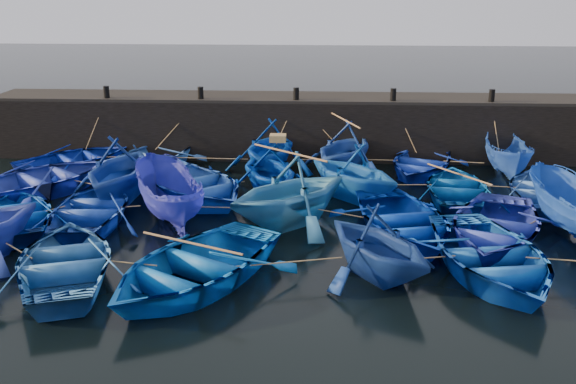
{
  "coord_description": "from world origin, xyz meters",
  "views": [
    {
      "loc": [
        1.06,
        -16.87,
        7.4
      ],
      "look_at": [
        0.0,
        3.2,
        0.7
      ],
      "focal_mm": 40.0,
      "sensor_mm": 36.0,
      "label": 1
    }
  ],
  "objects_px": {
    "boat_13": "(18,213)",
    "wooden_crate": "(278,138)",
    "boat_0": "(75,159)",
    "boat_8": "(192,184)"
  },
  "relations": [
    {
      "from": "boat_0",
      "to": "wooden_crate",
      "type": "bearing_deg",
      "value": -152.91
    },
    {
      "from": "boat_0",
      "to": "boat_8",
      "type": "relative_size",
      "value": 0.84
    },
    {
      "from": "boat_8",
      "to": "wooden_crate",
      "type": "height_order",
      "value": "wooden_crate"
    },
    {
      "from": "boat_0",
      "to": "wooden_crate",
      "type": "distance_m",
      "value": 9.07
    },
    {
      "from": "boat_13",
      "to": "wooden_crate",
      "type": "bearing_deg",
      "value": 176.58
    },
    {
      "from": "boat_8",
      "to": "wooden_crate",
      "type": "distance_m",
      "value": 3.4
    },
    {
      "from": "boat_8",
      "to": "boat_13",
      "type": "distance_m",
      "value": 5.71
    },
    {
      "from": "boat_0",
      "to": "boat_8",
      "type": "xyz_separation_m",
      "value": [
        5.45,
        -3.38,
        0.09
      ]
    },
    {
      "from": "boat_8",
      "to": "boat_13",
      "type": "relative_size",
      "value": 1.27
    },
    {
      "from": "boat_8",
      "to": "wooden_crate",
      "type": "xyz_separation_m",
      "value": [
        2.98,
        0.48,
        1.57
      ]
    }
  ]
}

